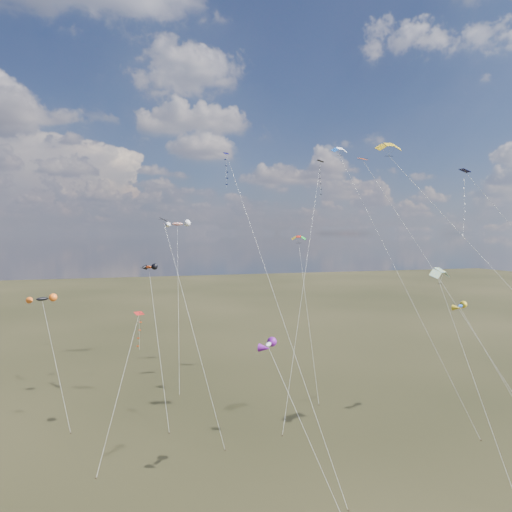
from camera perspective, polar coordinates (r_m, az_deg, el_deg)
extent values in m
plane|color=black|center=(45.40, 7.11, -25.89)|extent=(400.00, 400.00, 0.00)
cube|color=black|center=(71.68, 8.07, 11.67)|extent=(1.24, 1.28, 0.37)
cylinder|color=silver|center=(59.67, 6.11, -2.35)|extent=(12.97, 19.26, 32.88)
cube|color=#332316|center=(52.80, 3.30, -21.49)|extent=(0.10, 0.10, 0.12)
cube|color=#0D0A44|center=(61.62, -3.76, 12.69)|extent=(0.83, 0.78, 0.32)
cylinder|color=silver|center=(48.01, 1.99, -3.89)|extent=(3.53, 27.96, 32.38)
cube|color=#332316|center=(41.61, 11.48, -28.72)|extent=(0.10, 0.10, 0.12)
cube|color=black|center=(57.61, -11.51, 4.50)|extent=(0.86, 0.95, 0.44)
cylinder|color=silver|center=(52.10, -8.12, -8.30)|extent=(4.78, 13.54, 23.55)
cube|color=#332316|center=(49.88, -3.88, -23.02)|extent=(0.10, 0.10, 0.12)
cube|color=#B31B16|center=(51.05, -14.42, -6.95)|extent=(1.16, 1.14, 0.27)
cylinder|color=silver|center=(48.53, -16.69, -15.54)|extent=(4.18, 8.45, 13.23)
cube|color=#332316|center=(47.25, -19.37, -24.73)|extent=(0.10, 0.10, 0.12)
cube|color=#0D0E54|center=(46.77, 24.65, 9.68)|extent=(0.88, 0.92, 0.33)
cube|color=#C83E0A|center=(57.51, 13.19, 11.74)|extent=(1.15, 1.12, 0.32)
cylinder|color=silver|center=(53.28, 22.98, -4.31)|extent=(11.45, 17.26, 30.80)
cylinder|color=silver|center=(57.09, 17.79, -2.57)|extent=(8.04, 17.34, 33.15)
cube|color=#332316|center=(56.89, 26.31, -19.94)|extent=(0.10, 0.10, 0.12)
cylinder|color=silver|center=(47.09, 25.71, -13.26)|extent=(3.35, 14.29, 17.96)
cylinder|color=silver|center=(64.26, 6.52, -7.17)|extent=(1.96, 12.07, 21.36)
cube|color=#332316|center=(61.36, 7.88, -17.96)|extent=(0.10, 0.10, 0.12)
ellipsoid|color=black|center=(62.39, -25.16, -4.88)|extent=(3.06, 2.23, 1.06)
cylinder|color=silver|center=(59.16, -23.76, -12.04)|extent=(3.96, 8.79, 13.74)
cube|color=#332316|center=(56.96, -22.14, -19.82)|extent=(0.10, 0.10, 0.12)
ellipsoid|color=#E64A18|center=(61.61, -13.25, -1.35)|extent=(2.28, 2.62, 0.96)
cylinder|color=silver|center=(57.03, -12.14, -10.52)|extent=(1.37, 12.01, 17.41)
cube|color=#332316|center=(54.13, -10.78, -20.90)|extent=(0.10, 0.10, 0.12)
ellipsoid|color=silver|center=(40.21, 1.55, -10.99)|extent=(1.95, 2.19, 0.84)
cylinder|color=silver|center=(39.45, 6.07, -20.64)|extent=(3.75, 7.49, 12.21)
ellipsoid|color=red|center=(78.77, -9.80, 3.97)|extent=(3.89, 2.03, 1.35)
cylinder|color=silver|center=(70.67, -9.69, -5.42)|extent=(1.94, 17.52, 23.45)
cube|color=#332316|center=(64.89, -9.54, -16.79)|extent=(0.10, 0.10, 0.12)
ellipsoid|color=blue|center=(58.62, 24.16, -5.73)|extent=(2.42, 1.92, 0.91)
cylinder|color=silver|center=(59.08, 27.87, -12.35)|extent=(4.57, 6.63, 13.35)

